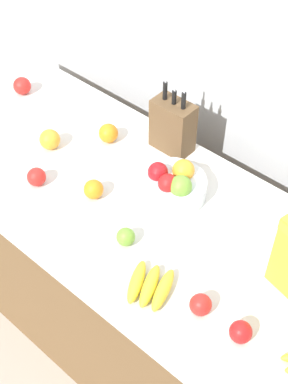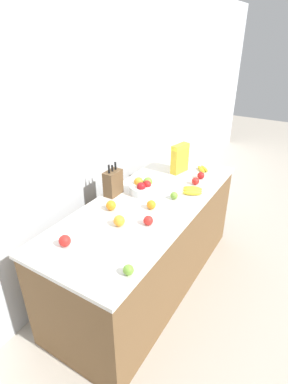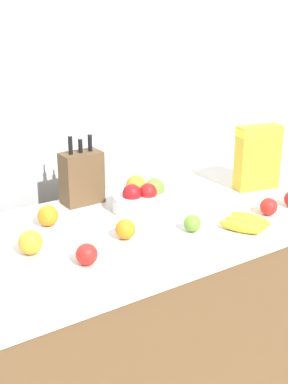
% 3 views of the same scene
% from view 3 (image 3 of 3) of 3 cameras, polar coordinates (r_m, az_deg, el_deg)
% --- Properties ---
extents(wall_back, '(9.00, 0.06, 2.60)m').
position_cam_3_polar(wall_back, '(2.45, -9.10, 10.58)').
color(wall_back, silver).
rests_on(wall_back, ground_plane).
extents(counter, '(2.13, 0.82, 0.88)m').
position_cam_3_polar(counter, '(2.25, -0.80, -13.80)').
color(counter, brown).
rests_on(counter, ground_plane).
extents(knife_block, '(0.17, 0.10, 0.34)m').
position_cam_3_polar(knife_block, '(2.24, -6.66, 1.57)').
color(knife_block, brown).
rests_on(knife_block, counter).
extents(cereal_box, '(0.21, 0.12, 0.29)m').
position_cam_3_polar(cereal_box, '(2.43, 12.06, 3.93)').
color(cereal_box, gold).
rests_on(cereal_box, counter).
extents(fruit_bowl, '(0.26, 0.26, 0.13)m').
position_cam_3_polar(fruit_bowl, '(2.17, -0.12, -0.61)').
color(fruit_bowl, silver).
rests_on(fruit_bowl, counter).
extents(banana_bunch_left, '(0.19, 0.20, 0.04)m').
position_cam_3_polar(banana_bunch_left, '(2.05, 10.79, -3.25)').
color(banana_bunch_left, yellow).
rests_on(banana_bunch_left, counter).
extents(apple_rightmost, '(0.07, 0.07, 0.07)m').
position_cam_3_polar(apple_rightmost, '(2.18, 13.15, -1.53)').
color(apple_rightmost, red).
rests_on(apple_rightmost, counter).
extents(apple_middle, '(0.07, 0.07, 0.07)m').
position_cam_3_polar(apple_middle, '(1.75, -6.13, -6.63)').
color(apple_middle, red).
rests_on(apple_middle, counter).
extents(apple_near_bananas, '(0.06, 0.06, 0.06)m').
position_cam_3_polar(apple_near_bananas, '(1.99, 5.16, -3.34)').
color(apple_near_bananas, '#6B9E33').
rests_on(apple_near_bananas, counter).
extents(orange_front_right, '(0.08, 0.08, 0.08)m').
position_cam_3_polar(orange_front_right, '(1.85, -12.04, -5.26)').
color(orange_front_right, orange).
rests_on(orange_front_right, counter).
extents(orange_mid_right, '(0.07, 0.07, 0.07)m').
position_cam_3_polar(orange_mid_right, '(1.92, -2.00, -3.99)').
color(orange_mid_right, orange).
rests_on(orange_mid_right, counter).
extents(orange_back_center, '(0.08, 0.08, 0.08)m').
position_cam_3_polar(orange_back_center, '(2.06, -10.23, -2.50)').
color(orange_back_center, orange).
rests_on(orange_back_center, counter).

